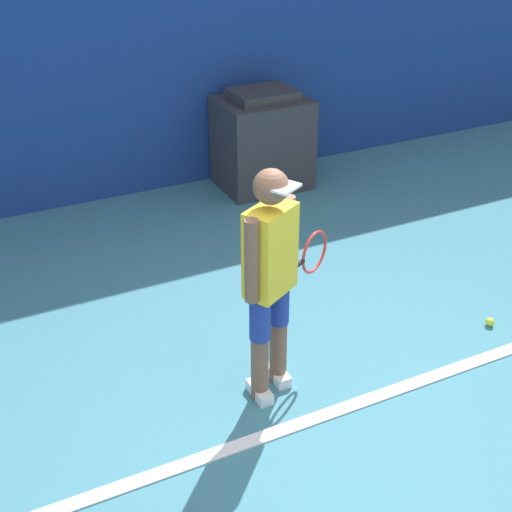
% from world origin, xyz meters
% --- Properties ---
extents(ground_plane, '(24.00, 24.00, 0.00)m').
position_xyz_m(ground_plane, '(0.00, 0.00, 0.00)').
color(ground_plane, teal).
extents(back_wall, '(24.00, 0.10, 3.18)m').
position_xyz_m(back_wall, '(0.00, 3.98, 1.59)').
color(back_wall, navy).
rests_on(back_wall, ground_plane).
extents(court_baseline, '(21.60, 0.10, 0.01)m').
position_xyz_m(court_baseline, '(0.00, -0.01, 0.01)').
color(court_baseline, white).
rests_on(court_baseline, ground_plane).
extents(tennis_player, '(0.84, 0.53, 1.63)m').
position_xyz_m(tennis_player, '(-0.20, 0.41, 0.91)').
color(tennis_player, brown).
rests_on(tennis_player, ground_plane).
extents(tennis_ball, '(0.07, 0.07, 0.07)m').
position_xyz_m(tennis_ball, '(1.68, 0.30, 0.03)').
color(tennis_ball, '#D1E533').
rests_on(tennis_ball, ground_plane).
extents(covered_chair, '(0.94, 0.74, 1.08)m').
position_xyz_m(covered_chair, '(1.30, 3.52, 0.51)').
color(covered_chair, '#333338').
rests_on(covered_chair, ground_plane).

